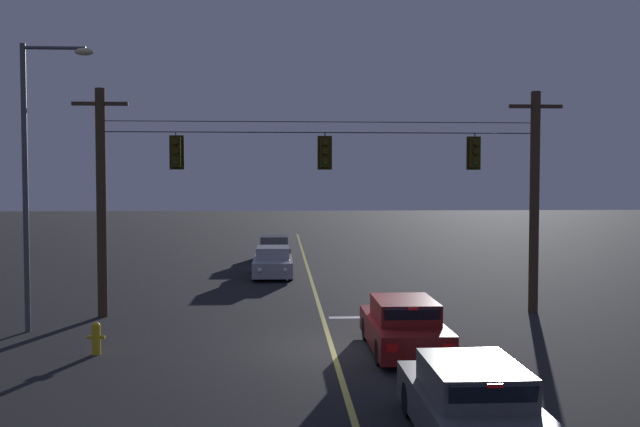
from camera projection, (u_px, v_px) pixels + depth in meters
name	position (u px, v px, depth m)	size (l,w,h in m)	color
ground_plane	(332.00, 349.00, 18.21)	(180.00, 180.00, 0.00)	black
lane_centre_stripe	(313.00, 287.00, 29.02)	(0.14, 60.00, 0.01)	#D1C64C
stop_bar_paint	(381.00, 317.00, 22.54)	(3.40, 0.36, 0.01)	silver
signal_span_assembly	(322.00, 198.00, 22.86)	(16.16, 0.32, 7.44)	#423021
traffic_light_leftmost	(176.00, 152.00, 22.51)	(0.48, 0.41, 1.22)	black
traffic_light_left_inner	(325.00, 152.00, 22.78)	(0.48, 0.41, 1.22)	black
traffic_light_centre	(475.00, 153.00, 23.06)	(0.48, 0.41, 1.22)	black
car_waiting_near_lane	(404.00, 327.00, 17.93)	(1.80, 4.33, 1.39)	maroon
car_oncoming_lead	(273.00, 263.00, 32.29)	(1.80, 4.42, 1.39)	#A5A5AD
car_oncoming_trailing	(274.00, 249.00, 38.88)	(1.80, 4.42, 1.39)	#4C4C51
car_waiting_second_near	(472.00, 405.00, 11.63)	(1.80, 4.33, 1.39)	#4C4C51
street_lamp_corner	(35.00, 161.00, 20.14)	(2.11, 0.30, 8.41)	#4C4F54
fire_hydrant	(96.00, 337.00, 17.62)	(0.44, 0.22, 0.84)	gold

